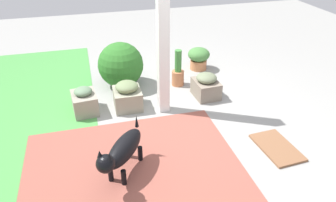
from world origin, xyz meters
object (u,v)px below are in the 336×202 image
(round_shrub, at_px, (121,65))
(terracotta_pot_broad, at_px, (199,57))
(stone_planter_nearest, at_px, (206,86))
(terracotta_pot_tall, at_px, (178,73))
(doormat, at_px, (277,147))
(stone_planter_far, at_px, (84,101))
(porch_pillar, at_px, (163,26))
(stone_planter_mid, at_px, (127,96))
(dog, at_px, (122,151))

(round_shrub, distance_m, terracotta_pot_broad, 1.48)
(stone_planter_nearest, relative_size, terracotta_pot_tall, 0.74)
(doormat, bearing_deg, round_shrub, 36.12)
(stone_planter_far, xyz_separation_m, round_shrub, (0.70, -0.63, 0.19))
(terracotta_pot_tall, bearing_deg, terracotta_pot_broad, -46.58)
(round_shrub, relative_size, terracotta_pot_broad, 1.82)
(porch_pillar, bearing_deg, stone_planter_nearest, -73.79)
(terracotta_pot_broad, bearing_deg, porch_pillar, 141.46)
(stone_planter_mid, bearing_deg, round_shrub, -1.27)
(terracotta_pot_broad, distance_m, doormat, 2.47)
(round_shrub, relative_size, terracotta_pot_tall, 1.20)
(round_shrub, height_order, terracotta_pot_tall, round_shrub)
(terracotta_pot_broad, bearing_deg, doormat, -176.83)
(stone_planter_nearest, xyz_separation_m, terracotta_pot_broad, (1.01, -0.24, 0.05))
(round_shrub, xyz_separation_m, doormat, (-2.17, -1.58, -0.35))
(round_shrub, bearing_deg, terracotta_pot_broad, -78.67)
(porch_pillar, height_order, stone_planter_mid, porch_pillar)
(terracotta_pot_broad, xyz_separation_m, terracotta_pot_tall, (-0.52, 0.55, -0.01))
(stone_planter_far, distance_m, dog, 1.48)
(stone_planter_far, relative_size, round_shrub, 0.63)
(terracotta_pot_tall, xyz_separation_m, doormat, (-1.94, -0.68, -0.20))
(porch_pillar, relative_size, round_shrub, 3.37)
(round_shrub, xyz_separation_m, terracotta_pot_broad, (0.29, -1.45, -0.14))
(stone_planter_nearest, xyz_separation_m, doormat, (-1.45, -0.38, -0.17))
(stone_planter_far, distance_m, round_shrub, 0.96)
(stone_planter_mid, bearing_deg, stone_planter_nearest, -89.14)
(round_shrub, bearing_deg, dog, 172.54)
(porch_pillar, height_order, doormat, porch_pillar)
(dog, bearing_deg, round_shrub, -7.46)
(porch_pillar, distance_m, stone_planter_far, 1.55)
(stone_planter_nearest, distance_m, dog, 2.06)
(stone_planter_mid, height_order, dog, dog)
(doormat, bearing_deg, stone_planter_mid, 48.16)
(round_shrub, height_order, doormat, round_shrub)
(round_shrub, distance_m, dog, 2.15)
(stone_planter_mid, height_order, terracotta_pot_tall, terracotta_pot_tall)
(round_shrub, distance_m, doormat, 2.71)
(porch_pillar, bearing_deg, dog, 147.90)
(stone_planter_mid, bearing_deg, porch_pillar, -111.65)
(porch_pillar, xyz_separation_m, stone_planter_far, (0.23, 1.10, -1.07))
(porch_pillar, xyz_separation_m, dog, (-1.20, 0.75, -0.91))
(terracotta_pot_tall, distance_m, doormat, 2.07)
(terracotta_pot_broad, bearing_deg, stone_planter_nearest, 166.60)
(terracotta_pot_tall, relative_size, dog, 0.82)
(porch_pillar, bearing_deg, stone_planter_far, 78.17)
(stone_planter_nearest, relative_size, doormat, 0.69)
(dog, bearing_deg, stone_planter_mid, -10.67)
(dog, bearing_deg, terracotta_pot_tall, -31.76)
(stone_planter_mid, relative_size, terracotta_pot_broad, 1.05)
(porch_pillar, height_order, terracotta_pot_broad, porch_pillar)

